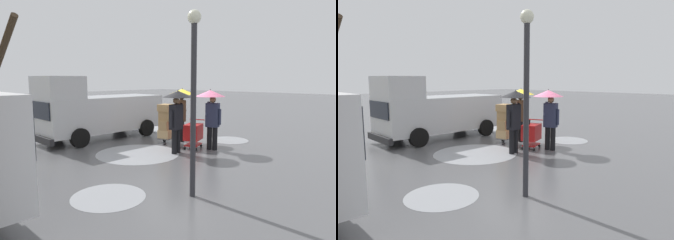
% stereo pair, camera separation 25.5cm
% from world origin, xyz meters
% --- Properties ---
extents(ground_plane, '(90.00, 90.00, 0.00)m').
position_xyz_m(ground_plane, '(0.00, 0.00, 0.00)').
color(ground_plane, '#5B5B5E').
extents(slush_patch_near_cluster, '(2.80, 2.80, 0.01)m').
position_xyz_m(slush_patch_near_cluster, '(0.49, 1.64, 0.00)').
color(slush_patch_near_cluster, '#999BA0').
rests_on(slush_patch_near_cluster, ground).
extents(slush_patch_under_van, '(2.42, 2.42, 0.01)m').
position_xyz_m(slush_patch_under_van, '(3.87, -2.41, 0.00)').
color(slush_patch_under_van, '#ADAFB5').
rests_on(slush_patch_under_van, ground).
extents(slush_patch_mid_street, '(1.59, 1.59, 0.01)m').
position_xyz_m(slush_patch_mid_street, '(-1.88, 4.54, 0.00)').
color(slush_patch_mid_street, '#999BA0').
rests_on(slush_patch_mid_street, ground).
extents(slush_patch_far_side, '(1.57, 1.57, 0.01)m').
position_xyz_m(slush_patch_far_side, '(-0.54, -2.41, 0.00)').
color(slush_patch_far_side, '#999BA0').
rests_on(slush_patch_far_side, ground).
extents(cargo_van_parked_right, '(2.30, 5.39, 2.60)m').
position_xyz_m(cargo_van_parked_right, '(3.67, 1.11, 1.18)').
color(cargo_van_parked_right, '#B7BABF').
rests_on(cargo_van_parked_right, ground).
extents(shopping_cart_vendor, '(0.79, 0.96, 1.04)m').
position_xyz_m(shopping_cart_vendor, '(-0.37, -0.26, 0.57)').
color(shopping_cart_vendor, red).
rests_on(shopping_cart_vendor, ground).
extents(hand_dolly_boxes, '(0.66, 0.80, 1.54)m').
position_xyz_m(hand_dolly_boxes, '(0.89, -0.17, 0.85)').
color(hand_dolly_boxes, '#515156').
rests_on(hand_dolly_boxes, ground).
extents(pedestrian_pink_side, '(1.04, 1.04, 2.15)m').
position_xyz_m(pedestrian_pink_side, '(-0.41, 0.66, 1.58)').
color(pedestrian_pink_side, black).
rests_on(pedestrian_pink_side, ground).
extents(pedestrian_black_side, '(1.04, 1.04, 2.15)m').
position_xyz_m(pedestrian_black_side, '(0.74, -0.91, 1.57)').
color(pedestrian_black_side, black).
rests_on(pedestrian_black_side, ground).
extents(pedestrian_white_side, '(1.04, 1.04, 2.15)m').
position_xyz_m(pedestrian_white_side, '(-0.95, -0.53, 1.58)').
color(pedestrian_white_side, black).
rests_on(pedestrian_white_side, ground).
extents(street_lamp, '(0.28, 0.28, 3.86)m').
position_xyz_m(street_lamp, '(-3.16, 3.28, 2.37)').
color(street_lamp, '#2D2D33').
rests_on(street_lamp, ground).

